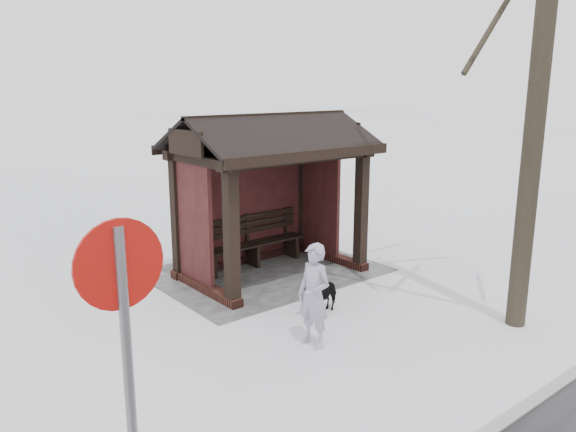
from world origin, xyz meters
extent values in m
plane|color=white|center=(0.00, 0.00, 0.00)|extent=(120.00, 120.00, 0.00)
cube|color=gray|center=(0.00, 5.50, 0.01)|extent=(120.00, 0.15, 0.06)
cube|color=gray|center=(0.00, -0.20, 0.01)|extent=(4.20, 3.20, 0.02)
cube|color=#341613|center=(0.00, -0.90, 0.08)|extent=(3.30, 0.22, 0.16)
cube|color=#341613|center=(-1.50, 0.00, 0.08)|extent=(0.22, 2.10, 0.16)
cube|color=#341613|center=(1.50, 0.00, 0.08)|extent=(0.22, 2.10, 0.16)
cube|color=black|center=(-1.50, 0.90, 1.15)|extent=(0.20, 0.20, 2.30)
cube|color=black|center=(1.50, 0.90, 1.15)|extent=(0.20, 0.20, 2.30)
cube|color=black|center=(-1.50, -0.90, 1.15)|extent=(0.20, 0.20, 2.30)
cube|color=black|center=(1.50, -0.90, 1.15)|extent=(0.20, 0.20, 2.30)
cube|color=black|center=(0.00, -0.90, 1.23)|extent=(2.80, 0.08, 2.14)
cube|color=black|center=(-1.50, -0.31, 1.23)|extent=(0.08, 1.17, 2.14)
cube|color=black|center=(1.50, -0.31, 1.23)|extent=(0.08, 1.17, 2.14)
cube|color=black|center=(0.00, 0.90, 2.36)|extent=(3.40, 0.20, 0.18)
cube|color=black|center=(0.00, -0.90, 2.36)|extent=(3.40, 0.20, 0.18)
cylinder|color=black|center=(-1.50, 4.20, 4.28)|extent=(0.29, 0.29, 8.55)
imported|color=#9E98B2|center=(1.39, 2.79, 0.74)|extent=(0.40, 0.57, 1.49)
imported|color=black|center=(0.53, 1.97, 0.31)|extent=(0.81, 0.55, 0.63)
cylinder|color=gray|center=(4.80, 4.52, 1.31)|extent=(0.08, 0.08, 2.62)
cylinder|color=#B1110C|center=(4.80, 4.50, 2.34)|extent=(0.69, 0.06, 0.68)
cylinder|color=white|center=(4.80, 4.48, 2.34)|extent=(0.53, 0.05, 0.52)
camera|label=1|loc=(6.28, 8.23, 3.59)|focal=35.00mm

